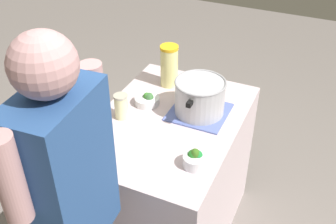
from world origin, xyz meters
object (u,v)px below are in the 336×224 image
broccoli_bowl_front (195,159)px  lemonade_pitcher (169,66)px  broccoli_bowl_center (147,100)px  person_cook (74,220)px  mason_jar (121,106)px  cooking_pot (200,96)px

broccoli_bowl_front → lemonade_pitcher: bearing=-146.5°
broccoli_bowl_center → person_cook: bearing=9.1°
broccoli_bowl_front → broccoli_bowl_center: broccoli_bowl_front is taller
mason_jar → broccoli_bowl_center: mason_jar is taller
lemonade_pitcher → mason_jar: lemonade_pitcher is taller
mason_jar → person_cook: (0.70, 0.20, -0.01)m
mason_jar → broccoli_bowl_front: size_ratio=1.25×
broccoli_bowl_front → cooking_pot: bearing=-162.0°
lemonade_pitcher → broccoli_bowl_center: bearing=-6.0°
broccoli_bowl_front → broccoli_bowl_center: (-0.35, -0.41, -0.01)m
lemonade_pitcher → person_cook: bearing=5.9°
cooking_pot → person_cook: (0.91, -0.15, -0.05)m
lemonade_pitcher → person_cook: 1.11m
mason_jar → broccoli_bowl_front: 0.51m
broccoli_bowl_center → person_cook: person_cook is taller
cooking_pot → mason_jar: bearing=-60.0°
cooking_pot → broccoli_bowl_front: cooking_pot is taller
broccoli_bowl_center → person_cook: size_ratio=0.08×
broccoli_bowl_center → cooking_pot: bearing=97.2°
lemonade_pitcher → mason_jar: (0.40, -0.09, -0.06)m
mason_jar → broccoli_bowl_center: (-0.17, 0.06, -0.04)m
mason_jar → person_cook: 0.73m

